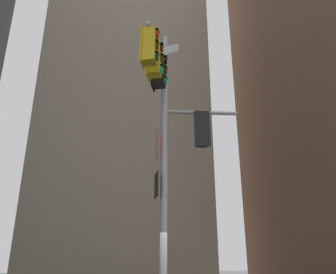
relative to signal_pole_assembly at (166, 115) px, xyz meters
The scene contains 2 objects.
building_mid_block 29.07m from the signal_pole_assembly, 85.41° to the left, with size 13.35×13.35×52.12m, color tan.
signal_pole_assembly is the anchor object (origin of this frame).
Camera 1 is at (-2.88, -9.20, 1.75)m, focal length 36.37 mm.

